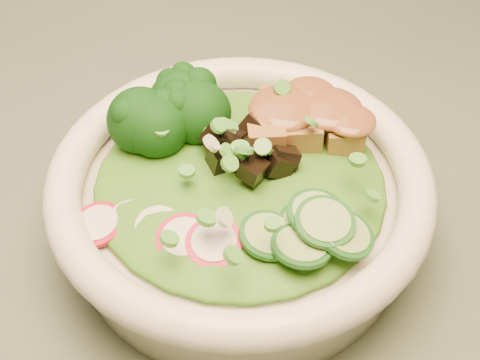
# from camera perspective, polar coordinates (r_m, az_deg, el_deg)

# --- Properties ---
(dining_table) EXTENTS (1.20, 0.80, 0.75)m
(dining_table) POSITION_cam_1_polar(r_m,az_deg,el_deg) (0.68, -12.69, -3.94)
(dining_table) COLOR black
(dining_table) RESTS_ON ground
(salad_bowl) EXTENTS (0.27, 0.27, 0.07)m
(salad_bowl) POSITION_cam_1_polar(r_m,az_deg,el_deg) (0.48, 0.00, -1.66)
(salad_bowl) COLOR white
(salad_bowl) RESTS_ON dining_table
(lettuce_bed) EXTENTS (0.20, 0.20, 0.02)m
(lettuce_bed) POSITION_cam_1_polar(r_m,az_deg,el_deg) (0.46, 0.00, 0.09)
(lettuce_bed) COLOR #275812
(lettuce_bed) RESTS_ON salad_bowl
(broccoli_florets) EXTENTS (0.10, 0.09, 0.04)m
(broccoli_florets) POSITION_cam_1_polar(r_m,az_deg,el_deg) (0.48, -5.47, 4.97)
(broccoli_florets) COLOR black
(broccoli_florets) RESTS_ON salad_bowl
(radish_slices) EXTENTS (0.12, 0.07, 0.02)m
(radish_slices) POSITION_cam_1_polar(r_m,az_deg,el_deg) (0.43, -5.96, -4.26)
(radish_slices) COLOR #B60E30
(radish_slices) RESTS_ON salad_bowl
(cucumber_slices) EXTENTS (0.09, 0.09, 0.04)m
(cucumber_slices) POSITION_cam_1_polar(r_m,az_deg,el_deg) (0.42, 6.14, -3.28)
(cucumber_slices) COLOR #86B564
(cucumber_slices) RESTS_ON salad_bowl
(mushroom_heap) EXTENTS (0.09, 0.09, 0.04)m
(mushroom_heap) POSITION_cam_1_polar(r_m,az_deg,el_deg) (0.46, 1.06, 2.08)
(mushroom_heap) COLOR black
(mushroom_heap) RESTS_ON salad_bowl
(tofu_cubes) EXTENTS (0.10, 0.09, 0.04)m
(tofu_cubes) POSITION_cam_1_polar(r_m,az_deg,el_deg) (0.49, 5.35, 4.74)
(tofu_cubes) COLOR olive
(tofu_cubes) RESTS_ON salad_bowl
(peanut_sauce) EXTENTS (0.07, 0.06, 0.02)m
(peanut_sauce) POSITION_cam_1_polar(r_m,az_deg,el_deg) (0.48, 5.45, 5.91)
(peanut_sauce) COLOR brown
(peanut_sauce) RESTS_ON tofu_cubes
(scallion_garnish) EXTENTS (0.19, 0.19, 0.02)m
(scallion_garnish) POSITION_cam_1_polar(r_m,az_deg,el_deg) (0.45, -0.00, 2.24)
(scallion_garnish) COLOR #4B9C37
(scallion_garnish) RESTS_ON salad_bowl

